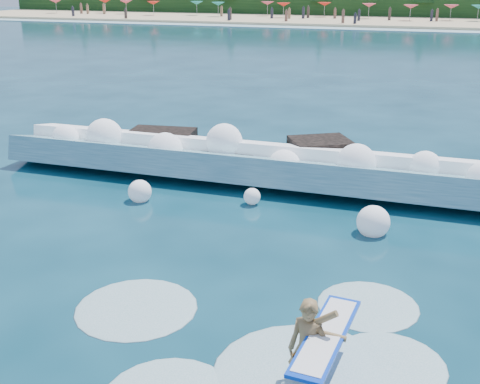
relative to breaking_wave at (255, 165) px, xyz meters
The scene contains 11 objects.
ground 6.43m from the breaking_wave, 94.78° to the right, with size 200.00×200.00×0.00m, color #072D3A.
beach 71.61m from the breaking_wave, 90.43° to the left, with size 140.00×20.00×0.40m, color tan.
wet_band 60.62m from the breaking_wave, 90.51° to the left, with size 140.00×5.00×0.08m, color silver.
treeline 81.64m from the breaking_wave, 90.38° to the left, with size 140.00×4.00×5.00m, color black.
breaking_wave is the anchor object (origin of this frame).
rock_cluster 1.69m from the breaking_wave, 138.61° to the left, with size 8.16×3.31×1.34m.
surfer_with_board 10.35m from the breaking_wave, 67.73° to the right, with size 1.01×2.95×1.80m.
wave_spray 0.54m from the breaking_wave, 119.01° to the right, with size 14.74×4.46×1.84m.
surf_foam 9.72m from the breaking_wave, 69.99° to the right, with size 9.14×5.97×0.16m.
beach_umbrellas 73.19m from the breaking_wave, 90.55° to the left, with size 113.53×6.72×0.50m.
beachgoers 67.55m from the breaking_wave, 85.89° to the left, with size 96.36×13.08×1.93m.
Camera 1 is at (5.98, -11.33, 6.27)m, focal length 45.00 mm.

